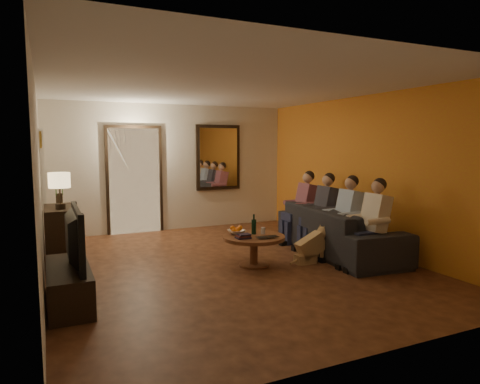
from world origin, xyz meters
name	(u,v)px	position (x,y,z in m)	size (l,w,h in m)	color
floor	(230,265)	(0.00, 0.00, 0.00)	(5.00, 6.00, 0.01)	#3D1D10
ceiling	(230,86)	(0.00, 0.00, 2.60)	(5.00, 6.00, 0.01)	white
back_wall	(173,168)	(0.00, 3.00, 1.30)	(5.00, 0.02, 2.60)	beige
front_wall	(376,204)	(0.00, -3.00, 1.30)	(5.00, 0.02, 2.60)	beige
left_wall	(39,185)	(-2.50, 0.00, 1.30)	(0.02, 6.00, 2.60)	beige
right_wall	(366,173)	(2.50, 0.00, 1.30)	(0.02, 6.00, 2.60)	beige
orange_accent	(365,173)	(2.49, 0.00, 1.30)	(0.01, 6.00, 2.60)	orange
kitchen_doorway	(135,181)	(-0.80, 2.98, 1.05)	(1.00, 0.06, 2.10)	#FFE0A5
door_trim	(135,181)	(-0.80, 2.97, 1.05)	(1.12, 0.04, 2.22)	black
fridge_glimpse	(147,188)	(-0.55, 2.98, 0.90)	(0.45, 0.03, 1.70)	silver
mirror_frame	(218,157)	(1.00, 2.96, 1.50)	(1.00, 0.05, 1.40)	black
mirror_glass	(219,157)	(1.00, 2.93, 1.50)	(0.86, 0.02, 1.26)	white
white_door	(44,189)	(-2.46, 2.30, 1.02)	(0.06, 0.85, 2.04)	white
framed_art	(40,140)	(-2.47, 1.30, 1.85)	(0.03, 0.28, 0.24)	#B28C33
art_canvas	(42,140)	(-2.46, 1.30, 1.85)	(0.01, 0.22, 0.18)	brown
dresser	(61,235)	(-2.25, 1.20, 0.43)	(0.45, 0.96, 0.85)	black
table_lamp	(60,191)	(-2.25, 0.98, 1.12)	(0.30, 0.30, 0.54)	beige
flower_vase	(59,191)	(-2.25, 1.42, 1.07)	(0.14, 0.14, 0.44)	#B1121F
tv_stand	(69,285)	(-2.25, -0.66, 0.22)	(0.45, 1.29, 0.43)	black
tv	(67,237)	(-2.25, -0.66, 0.76)	(0.15, 1.15, 0.66)	black
sofa	(338,230)	(1.92, -0.05, 0.38)	(1.02, 2.61, 0.76)	black
person_a	(372,227)	(1.82, -0.95, 0.60)	(0.60, 0.40, 1.20)	tan
person_b	(345,220)	(1.82, -0.35, 0.60)	(0.60, 0.40, 1.20)	tan
person_c	(323,214)	(1.82, 0.25, 0.60)	(0.60, 0.40, 1.20)	tan
person_d	(303,210)	(1.82, 0.85, 0.60)	(0.60, 0.40, 1.20)	tan
dog	(311,245)	(1.17, -0.38, 0.28)	(0.56, 0.24, 0.56)	#9A6F47
coffee_table	(254,251)	(0.31, -0.16, 0.23)	(0.92, 0.92, 0.45)	brown
bowl	(236,232)	(0.13, 0.06, 0.48)	(0.26, 0.26, 0.06)	white
oranges	(236,227)	(0.13, 0.06, 0.55)	(0.20, 0.20, 0.08)	orange
wine_bottle	(254,224)	(0.36, -0.06, 0.60)	(0.07, 0.07, 0.31)	black
wine_glass	(263,231)	(0.49, -0.11, 0.50)	(0.06, 0.06, 0.10)	silver
book_stack	(243,236)	(0.09, -0.26, 0.48)	(0.20, 0.15, 0.07)	black
laptop	(269,238)	(0.41, -0.44, 0.46)	(0.33, 0.21, 0.03)	black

